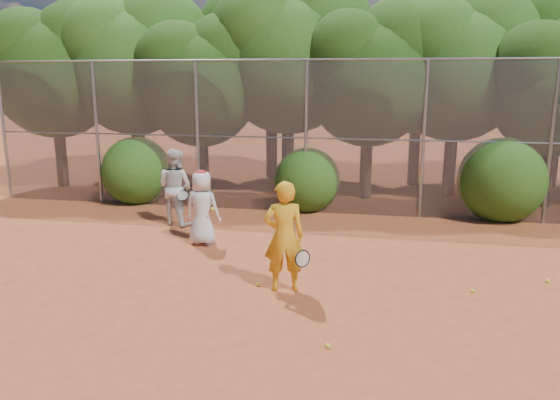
# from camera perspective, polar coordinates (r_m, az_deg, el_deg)

# --- Properties ---
(ground) EXTENTS (80.00, 80.00, 0.00)m
(ground) POSITION_cam_1_polar(r_m,az_deg,el_deg) (9.01, 3.19, -10.58)
(ground) COLOR #9A4322
(ground) RESTS_ON ground
(fence_back) EXTENTS (20.05, 0.09, 4.03)m
(fence_back) POSITION_cam_1_polar(r_m,az_deg,el_deg) (14.33, 6.24, 6.59)
(fence_back) COLOR gray
(fence_back) RESTS_ON ground
(tree_0) EXTENTS (4.38, 3.81, 6.00)m
(tree_0) POSITION_cam_1_polar(r_m,az_deg,el_deg) (19.38, -22.40, 12.86)
(tree_0) COLOR black
(tree_0) RESTS_ON ground
(tree_1) EXTENTS (4.64, 4.03, 6.35)m
(tree_1) POSITION_cam_1_polar(r_m,az_deg,el_deg) (18.59, -14.94, 14.14)
(tree_1) COLOR black
(tree_1) RESTS_ON ground
(tree_2) EXTENTS (3.99, 3.47, 5.47)m
(tree_2) POSITION_cam_1_polar(r_m,az_deg,el_deg) (16.98, -8.13, 12.65)
(tree_2) COLOR black
(tree_2) RESTS_ON ground
(tree_3) EXTENTS (4.89, 4.26, 6.70)m
(tree_3) POSITION_cam_1_polar(r_m,az_deg,el_deg) (17.34, 1.09, 15.45)
(tree_3) COLOR black
(tree_3) RESTS_ON ground
(tree_4) EXTENTS (4.19, 3.64, 5.73)m
(tree_4) POSITION_cam_1_polar(r_m,az_deg,el_deg) (16.45, 9.50, 13.22)
(tree_4) COLOR black
(tree_4) RESTS_ON ground
(tree_5) EXTENTS (4.51, 3.92, 6.17)m
(tree_5) POSITION_cam_1_polar(r_m,az_deg,el_deg) (17.35, 18.16, 13.70)
(tree_5) COLOR black
(tree_5) RESTS_ON ground
(tree_6) EXTENTS (3.86, 3.36, 5.29)m
(tree_6) POSITION_cam_1_polar(r_m,az_deg,el_deg) (16.82, 27.03, 11.03)
(tree_6) COLOR black
(tree_6) RESTS_ON ground
(tree_9) EXTENTS (4.83, 4.20, 6.62)m
(tree_9) POSITION_cam_1_polar(r_m,az_deg,el_deg) (21.10, -14.67, 14.40)
(tree_9) COLOR black
(tree_9) RESTS_ON ground
(tree_10) EXTENTS (5.15, 4.48, 7.06)m
(tree_10) POSITION_cam_1_polar(r_m,az_deg,el_deg) (19.70, -0.69, 15.80)
(tree_10) COLOR black
(tree_10) RESTS_ON ground
(tree_11) EXTENTS (4.64, 4.03, 6.35)m
(tree_11) POSITION_cam_1_polar(r_m,az_deg,el_deg) (18.87, 14.52, 14.13)
(tree_11) COLOR black
(tree_11) RESTS_ON ground
(bush_0) EXTENTS (2.00, 2.00, 2.00)m
(bush_0) POSITION_cam_1_polar(r_m,az_deg,el_deg) (16.36, -14.77, 3.27)
(bush_0) COLOR #214B12
(bush_0) RESTS_ON ground
(bush_1) EXTENTS (1.80, 1.80, 1.80)m
(bush_1) POSITION_cam_1_polar(r_m,az_deg,el_deg) (14.89, 2.86, 2.39)
(bush_1) COLOR #214B12
(bush_1) RESTS_ON ground
(bush_2) EXTENTS (2.20, 2.20, 2.20)m
(bush_2) POSITION_cam_1_polar(r_m,az_deg,el_deg) (14.98, 22.15, 2.31)
(bush_2) COLOR #214B12
(bush_2) RESTS_ON ground
(player_yellow) EXTENTS (0.87, 0.63, 1.90)m
(player_yellow) POSITION_cam_1_polar(r_m,az_deg,el_deg) (9.16, 0.43, -3.84)
(player_yellow) COLOR gold
(player_yellow) RESTS_ON ground
(player_teen) EXTENTS (0.85, 0.62, 1.64)m
(player_teen) POSITION_cam_1_polar(r_m,az_deg,el_deg) (11.87, -8.13, -0.80)
(player_teen) COLOR silver
(player_teen) RESTS_ON ground
(player_white) EXTENTS (1.09, 0.96, 1.88)m
(player_white) POSITION_cam_1_polar(r_m,az_deg,el_deg) (13.59, -10.89, 1.34)
(player_white) COLOR silver
(player_white) RESTS_ON ground
(ball_0) EXTENTS (0.07, 0.07, 0.07)m
(ball_0) POSITION_cam_1_polar(r_m,az_deg,el_deg) (9.87, 19.50, -8.96)
(ball_0) COLOR #CCE629
(ball_0) RESTS_ON ground
(ball_1) EXTENTS (0.07, 0.07, 0.07)m
(ball_1) POSITION_cam_1_polar(r_m,az_deg,el_deg) (10.85, 26.18, -7.61)
(ball_1) COLOR #CCE629
(ball_1) RESTS_ON ground
(ball_2) EXTENTS (0.07, 0.07, 0.07)m
(ball_2) POSITION_cam_1_polar(r_m,az_deg,el_deg) (7.61, 5.02, -14.92)
(ball_2) COLOR #CCE629
(ball_2) RESTS_ON ground
(ball_4) EXTENTS (0.07, 0.07, 0.07)m
(ball_4) POSITION_cam_1_polar(r_m,az_deg,el_deg) (9.63, -2.34, -8.78)
(ball_4) COLOR #CCE629
(ball_4) RESTS_ON ground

